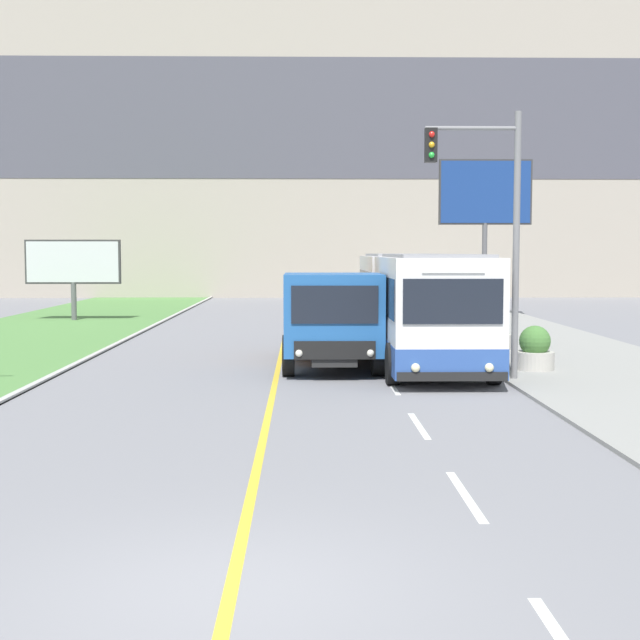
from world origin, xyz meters
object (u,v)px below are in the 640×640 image
object	(u,v)px
traffic_light_mast	(491,212)
car_distant	(368,307)
city_bus	(417,306)
dump_truck	(332,321)
planter_round_near	(535,350)
planter_round_second	(496,334)
planter_round_third	(470,322)
planter_round_far	(444,312)
billboard_small	(73,264)
billboard_large	(485,199)

from	to	relation	value
traffic_light_mast	car_distant	bearing A→B (deg)	94.96
city_bus	dump_truck	world-z (taller)	city_bus
city_bus	planter_round_near	xyz separation A→B (m)	(2.70, -2.89, -0.98)
planter_round_second	planter_round_third	size ratio (longest dim) A/B	1.04
planter_round_far	car_distant	bearing A→B (deg)	151.77
dump_truck	planter_round_near	size ratio (longest dim) A/B	5.84
planter_round_third	planter_round_far	xyz separation A→B (m)	(-0.20, 4.95, 0.03)
dump_truck	planter_round_second	size ratio (longest dim) A/B	6.25
city_bus	traffic_light_mast	xyz separation A→B (m)	(1.18, -4.50, 2.51)
billboard_small	planter_round_second	world-z (taller)	billboard_small
dump_truck	car_distant	xyz separation A→B (m)	(2.14, 15.93, -0.62)
dump_truck	planter_round_far	world-z (taller)	dump_truck
car_distant	billboard_large	distance (m)	7.80
city_bus	planter_round_third	xyz separation A→B (m)	(2.89, 7.00, -1.03)
planter_round_near	planter_round_far	bearing A→B (deg)	90.05
planter_round_near	planter_round_second	world-z (taller)	planter_round_near
car_distant	billboard_large	size ratio (longest dim) A/B	0.58
planter_round_near	car_distant	bearing A→B (deg)	100.63
planter_round_second	planter_round_far	xyz separation A→B (m)	(-0.10, 9.89, 0.01)
billboard_large	billboard_small	distance (m)	19.19
billboard_large	planter_round_second	world-z (taller)	billboard_large
traffic_light_mast	planter_round_third	distance (m)	12.15
planter_round_near	planter_round_second	bearing A→B (deg)	89.04
traffic_light_mast	planter_round_far	world-z (taller)	traffic_light_mast
traffic_light_mast	billboard_large	world-z (taller)	billboard_large
billboard_small	planter_round_second	distance (m)	21.03
city_bus	planter_round_third	bearing A→B (deg)	67.56
traffic_light_mast	planter_round_near	bearing A→B (deg)	46.54
dump_truck	billboard_small	xyz separation A→B (m)	(-11.18, 17.27, 1.27)
billboard_large	planter_round_near	distance (m)	19.64
city_bus	planter_round_near	bearing A→B (deg)	-46.91
city_bus	planter_round_far	xyz separation A→B (m)	(2.69, 11.95, -1.00)
city_bus	billboard_large	distance (m)	17.24
car_distant	planter_round_third	xyz separation A→B (m)	(3.28, -6.60, -0.16)
city_bus	billboard_large	bearing A→B (deg)	71.88
traffic_light_mast	dump_truck	bearing A→B (deg)	149.71
city_bus	planter_round_third	distance (m)	7.64
city_bus	car_distant	size ratio (longest dim) A/B	2.94
city_bus	planter_round_second	world-z (taller)	city_bus
car_distant	planter_round_near	bearing A→B (deg)	-79.37
car_distant	planter_round_second	bearing A→B (deg)	-74.61
planter_round_near	planter_round_far	distance (m)	14.84
billboard_small	planter_round_near	bearing A→B (deg)	-47.36
dump_truck	planter_round_third	size ratio (longest dim) A/B	6.53
car_distant	planter_round_near	distance (m)	16.78
dump_truck	car_distant	world-z (taller)	dump_truck
car_distant	traffic_light_mast	distance (m)	18.48
planter_round_second	planter_round_third	world-z (taller)	planter_round_second
car_distant	planter_round_far	xyz separation A→B (m)	(3.08, -1.65, -0.13)
dump_truck	billboard_large	xyz separation A→B (m)	(7.74, 18.26, 4.29)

